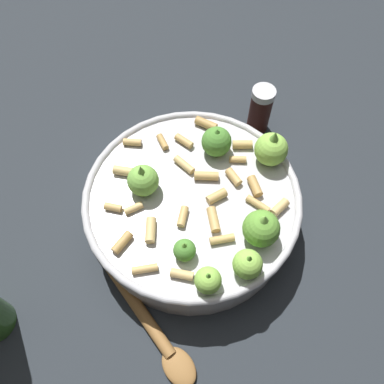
{
  "coord_description": "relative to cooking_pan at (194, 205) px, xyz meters",
  "views": [
    {
      "loc": [
        -0.15,
        0.22,
        0.53
      ],
      "look_at": [
        0.0,
        0.0,
        0.08
      ],
      "focal_mm": 37.33,
      "sensor_mm": 36.0,
      "label": 1
    }
  ],
  "objects": [
    {
      "name": "ground_plane",
      "position": [
        0.0,
        0.0,
        -0.04
      ],
      "size": [
        2.4,
        2.4,
        0.0
      ],
      "primitive_type": "plane",
      "color": "#23282D"
    },
    {
      "name": "cooking_pan",
      "position": [
        0.0,
        0.0,
        0.0
      ],
      "size": [
        0.29,
        0.29,
        0.13
      ],
      "color": "#B7B7BC",
      "rests_on": "ground"
    },
    {
      "name": "pepper_shaker",
      "position": [
        0.01,
        -0.21,
        -0.0
      ],
      "size": [
        0.04,
        0.04,
        0.09
      ],
      "color": "#33140F",
      "rests_on": "ground"
    },
    {
      "name": "wooden_spoon",
      "position": [
        -0.04,
        0.16,
        -0.04
      ],
      "size": [
        0.21,
        0.09,
        0.02
      ],
      "color": "olive",
      "rests_on": "ground"
    }
  ]
}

